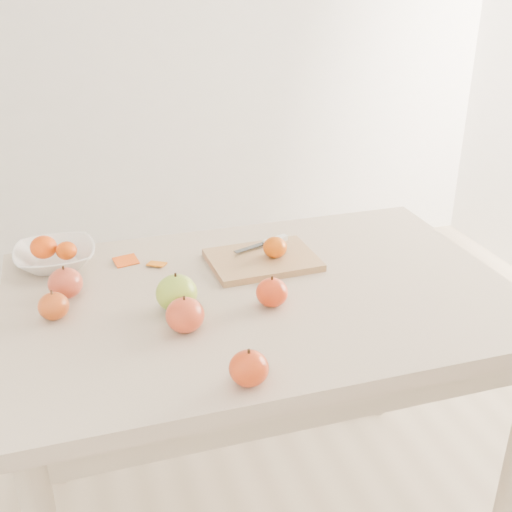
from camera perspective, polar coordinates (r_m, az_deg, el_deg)
name	(u,v)px	position (r m, az deg, el deg)	size (l,w,h in m)	color
table	(262,326)	(1.58, 0.54, -6.27)	(1.20, 0.80, 0.75)	#C6B296
cutting_board	(263,260)	(1.67, 0.60, -0.35)	(0.27, 0.20, 0.02)	tan
board_tangerine	(275,247)	(1.65, 1.70, 0.77)	(0.06, 0.06, 0.05)	#C84307
fruit_bowl	(55,257)	(1.72, -17.42, -0.07)	(0.20, 0.20, 0.05)	white
bowl_tangerine_near	(43,247)	(1.72, -18.37, 0.76)	(0.07, 0.07, 0.06)	#E53D08
bowl_tangerine_far	(66,251)	(1.70, -16.50, 0.47)	(0.05, 0.05, 0.05)	#C94507
orange_peel_a	(126,262)	(1.70, -11.48, -0.56)	(0.06, 0.04, 0.00)	#E14E0F
orange_peel_b	(157,265)	(1.67, -8.81, -0.78)	(0.04, 0.04, 0.00)	orange
paring_knife	(271,241)	(1.73, 1.35, 1.30)	(0.17, 0.07, 0.01)	white
apple_green	(177,293)	(1.45, -7.08, -3.29)	(0.09, 0.09, 0.08)	#5E961D
apple_red_c	(249,368)	(1.21, -0.64, -9.94)	(0.08, 0.08, 0.07)	#8D010C
apple_red_b	(185,315)	(1.37, -6.33, -5.24)	(0.08, 0.08, 0.08)	maroon
apple_red_a	(65,283)	(1.56, -16.59, -2.33)	(0.08, 0.08, 0.07)	maroon
apple_red_e	(272,292)	(1.46, 1.43, -3.26)	(0.07, 0.07, 0.07)	#A5120D
apple_red_d	(54,306)	(1.48, -17.55, -4.27)	(0.07, 0.07, 0.06)	maroon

